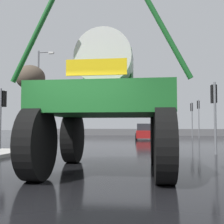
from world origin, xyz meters
TOP-DOWN VIEW (x-y plane):
  - ground_plane at (0.00, 18.00)m, footprint 120.00×120.00m
  - oversize_sprayer at (0.25, 3.37)m, footprint 4.19×5.18m
  - sedan_ahead at (0.46, 22.23)m, footprint 2.10×4.21m
  - traffic_signal_near_left at (-6.41, 8.80)m, footprint 0.24×0.54m
  - traffic_signal_near_right at (4.25, 8.80)m, footprint 0.24×0.54m
  - traffic_signal_far_left at (5.99, 25.90)m, footprint 0.24×0.55m
  - traffic_signal_far_right at (5.29, 25.90)m, footprint 0.24×0.55m
  - streetlight_far_left at (-9.38, 19.76)m, footprint 1.63×0.24m
  - bare_tree_left at (-10.05, 19.32)m, footprint 2.71×2.71m
  - roadside_barrier at (0.00, 33.24)m, footprint 31.26×0.24m

SIDE VIEW (x-z plane):
  - ground_plane at x=0.00m, z-range 0.00..0.00m
  - roadside_barrier at x=0.00m, z-range 0.00..0.90m
  - sedan_ahead at x=0.46m, z-range -0.05..1.47m
  - oversize_sprayer at x=0.25m, z-range -0.23..4.07m
  - traffic_signal_near_left at x=-6.41m, z-range 0.74..3.98m
  - traffic_signal_near_right at x=4.25m, z-range 0.75..4.04m
  - traffic_signal_far_right at x=5.29m, z-range 0.88..4.72m
  - traffic_signal_far_left at x=5.99m, z-range 0.94..5.04m
  - streetlight_far_left at x=-9.38m, z-range 0.42..8.87m
  - bare_tree_left at x=-10.05m, z-range 2.25..9.23m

